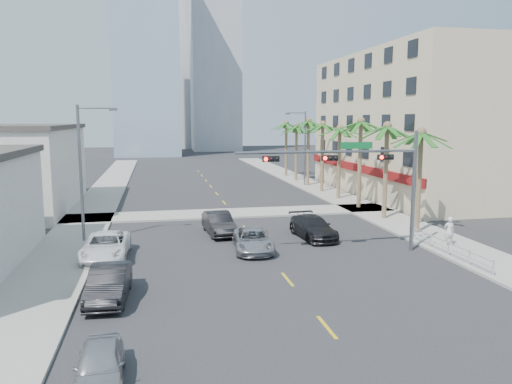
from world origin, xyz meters
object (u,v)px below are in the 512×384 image
car_parked_mid (109,283)px  car_parked_far (106,246)px  car_lane_left (219,223)px  car_parked_near (100,365)px  traffic_signal_mast (365,170)px  car_lane_right (313,227)px  car_lane_center (253,240)px  pedestrian (449,231)px

car_parked_mid → car_parked_far: car_parked_mid is taller
car_parked_far → car_lane_left: car_lane_left is taller
car_parked_near → car_parked_mid: 7.45m
traffic_signal_mast → car_lane_right: traffic_signal_mast is taller
car_lane_center → car_lane_left: bearing=112.3°
car_lane_center → pedestrian: 12.44m
car_parked_far → pedestrian: 21.11m
traffic_signal_mast → car_parked_near: (-14.04, -12.61, -4.44)m
car_parked_far → car_lane_center: size_ratio=1.11×
car_parked_near → pedestrian: pedestrian is taller
pedestrian → car_parked_far: bearing=-1.1°
car_lane_center → pedestrian: pedestrian is taller
car_lane_left → traffic_signal_mast: bearing=-45.5°
car_parked_far → car_lane_left: (7.22, 5.02, 0.03)m
car_parked_near → car_lane_right: (12.28, 17.00, 0.13)m
car_parked_mid → car_lane_left: car_lane_left is taller
car_lane_left → car_lane_right: 6.65m
traffic_signal_mast → car_parked_far: bearing=173.4°
car_lane_left → car_lane_center: 5.17m
car_parked_mid → pedestrian: bearing=17.6°
car_parked_far → car_lane_center: bearing=2.5°
car_lane_right → car_parked_mid: bearing=-147.2°
car_lane_right → car_lane_left: bearing=154.7°
car_lane_right → traffic_signal_mast: bearing=-72.5°
car_lane_left → car_lane_right: (6.20, -2.39, -0.04)m
car_parked_far → car_parked_mid: bearing=-81.7°
traffic_signal_mast → pedestrian: size_ratio=6.04×
car_lane_center → traffic_signal_mast: bearing=-10.5°
car_parked_near → car_parked_far: (-1.15, 14.37, 0.14)m
car_parked_mid → car_lane_right: size_ratio=0.91×
car_parked_mid → car_lane_center: (7.95, 7.01, -0.09)m
traffic_signal_mast → car_lane_center: 8.02m
traffic_signal_mast → car_lane_left: traffic_signal_mast is taller
car_lane_left → car_parked_mid: bearing=-123.5°
car_lane_center → car_parked_far: bearing=-174.1°
car_parked_far → traffic_signal_mast: bearing=-4.6°
car_parked_near → car_lane_right: 20.97m
pedestrian → car_lane_right: bearing=-25.8°
traffic_signal_mast → car_parked_far: 15.88m
car_parked_near → car_parked_mid: size_ratio=0.78×
car_parked_near → car_parked_far: car_parked_far is taller
car_parked_near → car_lane_center: car_lane_center is taller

